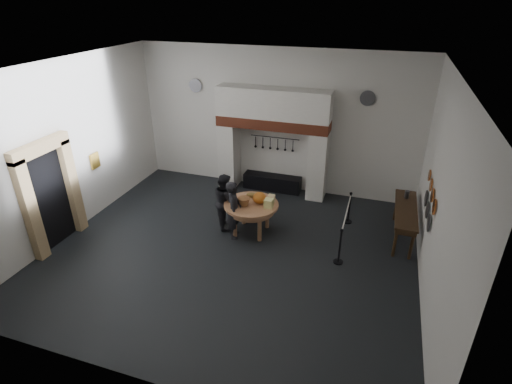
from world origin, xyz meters
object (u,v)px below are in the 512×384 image
(work_table, at_px, (251,205))
(visitor_far, at_px, (225,201))
(side_table, at_px, (406,209))
(iron_range, at_px, (272,182))
(visitor_near, at_px, (234,210))
(barrier_post_far, at_px, (349,208))
(barrier_post_near, at_px, (340,247))

(work_table, distance_m, visitor_far, 0.77)
(side_table, bearing_deg, visitor_far, -169.11)
(iron_range, distance_m, visitor_far, 2.75)
(iron_range, height_order, side_table, side_table)
(work_table, bearing_deg, visitor_near, -137.80)
(side_table, relative_size, barrier_post_far, 2.44)
(visitor_near, xyz_separation_m, visitor_far, (-0.40, 0.40, -0.01))
(side_table, xyz_separation_m, barrier_post_far, (-1.45, 0.37, -0.42))
(side_table, bearing_deg, barrier_post_near, -131.71)
(iron_range, distance_m, work_table, 2.77)
(visitor_near, bearing_deg, work_table, -62.44)
(visitor_far, relative_size, barrier_post_far, 1.76)
(visitor_far, distance_m, side_table, 4.77)
(barrier_post_far, bearing_deg, side_table, -14.28)
(side_table, height_order, barrier_post_far, same)
(visitor_near, xyz_separation_m, barrier_post_far, (2.83, 1.67, -0.36))
(work_table, relative_size, side_table, 0.66)
(iron_range, bearing_deg, barrier_post_near, -51.76)
(iron_range, height_order, barrier_post_near, barrier_post_near)
(iron_range, bearing_deg, work_table, -86.18)
(side_table, bearing_deg, visitor_near, -163.11)
(barrier_post_near, bearing_deg, visitor_near, 173.39)
(work_table, xyz_separation_m, visitor_near, (-0.37, -0.33, -0.03))
(work_table, xyz_separation_m, side_table, (3.92, 0.97, 0.03))
(work_table, xyz_separation_m, visitor_far, (-0.77, 0.07, -0.05))
(visitor_far, bearing_deg, work_table, -126.25)
(side_table, distance_m, barrier_post_far, 1.56)
(work_table, relative_size, barrier_post_near, 1.62)
(side_table, distance_m, barrier_post_near, 2.22)
(work_table, bearing_deg, barrier_post_far, 28.47)
(visitor_near, bearing_deg, side_table, -87.75)
(work_table, height_order, visitor_near, visitor_near)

